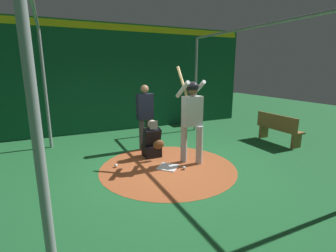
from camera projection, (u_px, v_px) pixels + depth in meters
The scene contains 12 objects.
ground_plane at pixel (168, 168), 5.54m from camera, with size 25.81×25.81×0.00m, color #216633.
dirt_circle at pixel (168, 167), 5.54m from camera, with size 3.01×3.01×0.01m, color #AD562D.
home_plate at pixel (168, 167), 5.54m from camera, with size 0.42×0.42×0.01m, color white.
batter at pixel (192, 114), 5.57m from camera, with size 0.68×0.49×2.20m.
catcher at pixel (152, 143), 6.13m from camera, with size 0.58×0.40×0.94m.
umpire at pixel (145, 114), 6.58m from camera, with size 0.22×0.49×1.74m.
back_wall at pixel (120, 78), 8.60m from camera, with size 0.22×9.81×3.60m.
cage_frame at pixel (168, 67), 5.04m from camera, with size 5.51×4.73×3.15m.
bat_rack at pixel (193, 111), 9.85m from camera, with size 0.70×0.16×1.05m.
bench at pixel (278, 128), 7.30m from camera, with size 1.41×0.36×0.85m.
baseball_0 at pixel (116, 166), 5.54m from camera, with size 0.07×0.07×0.07m, color white.
baseball_1 at pixel (184, 168), 5.42m from camera, with size 0.07×0.07×0.07m, color white.
Camera 1 is at (4.69, -2.21, 2.16)m, focal length 26.64 mm.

